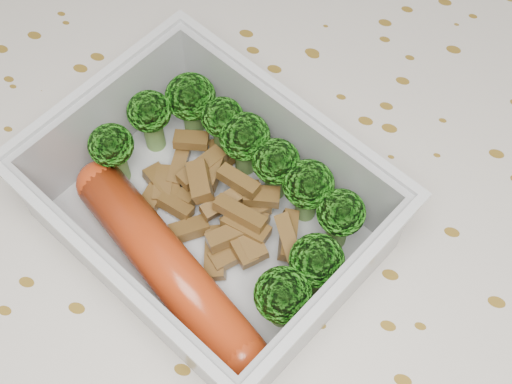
% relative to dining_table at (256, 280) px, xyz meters
% --- Properties ---
extents(dining_table, '(1.40, 0.90, 0.75)m').
position_rel_dining_table_xyz_m(dining_table, '(0.00, 0.00, 0.00)').
color(dining_table, brown).
rests_on(dining_table, ground).
extents(tablecloth, '(1.46, 0.96, 0.19)m').
position_rel_dining_table_xyz_m(tablecloth, '(0.00, 0.00, 0.05)').
color(tablecloth, silver).
rests_on(tablecloth, dining_table).
extents(lunch_container, '(0.22, 0.20, 0.06)m').
position_rel_dining_table_xyz_m(lunch_container, '(-0.02, -0.01, 0.11)').
color(lunch_container, silver).
rests_on(lunch_container, tablecloth).
extents(broccoli_florets, '(0.16, 0.13, 0.04)m').
position_rel_dining_table_xyz_m(broccoli_florets, '(-0.01, 0.01, 0.12)').
color(broccoli_florets, '#608C3F').
rests_on(broccoli_florets, lunch_container).
extents(meat_pile, '(0.11, 0.09, 0.03)m').
position_rel_dining_table_xyz_m(meat_pile, '(-0.02, -0.00, 0.11)').
color(meat_pile, brown).
rests_on(meat_pile, lunch_container).
extents(sausage, '(0.14, 0.09, 0.03)m').
position_rel_dining_table_xyz_m(sausage, '(-0.03, -0.05, 0.11)').
color(sausage, '#B33612').
rests_on(sausage, lunch_container).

